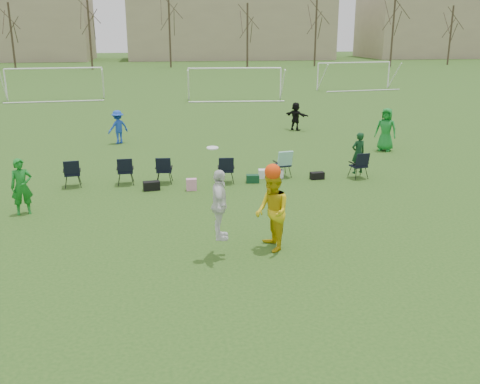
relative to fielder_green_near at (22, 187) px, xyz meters
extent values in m
plane|color=#264E18|center=(6.06, -5.38, -0.84)|extent=(260.00, 260.00, 0.00)
imported|color=#147520|center=(0.00, 0.00, 0.00)|extent=(0.70, 0.56, 1.67)
imported|color=#1840B8|center=(2.09, 10.15, -0.04)|extent=(1.18, 1.06, 1.59)
imported|color=#167E2A|center=(14.07, 6.70, 0.12)|extent=(1.12, 1.04, 1.92)
imported|color=black|center=(11.37, 12.37, -0.08)|extent=(1.28, 1.34, 1.52)
imported|color=white|center=(5.36, -3.98, 0.47)|extent=(0.52, 1.03, 1.68)
imported|color=gold|center=(6.67, -3.71, 0.14)|extent=(0.84, 1.03, 1.95)
sphere|color=#F9400D|center=(6.67, -3.71, 1.14)|extent=(0.39, 0.39, 0.39)
cylinder|color=white|center=(5.22, -3.96, 1.82)|extent=(0.27, 0.27, 0.05)
imported|color=#0E3619|center=(11.21, 2.51, 0.07)|extent=(0.63, 0.49, 1.52)
cube|color=black|center=(3.70, 1.93, -0.69)|extent=(0.59, 0.37, 0.30)
cube|color=pink|center=(5.04, 1.70, -0.64)|extent=(0.35, 0.23, 0.40)
cube|color=#0F3A21|center=(7.26, 2.35, -0.70)|extent=(0.48, 0.33, 0.28)
cube|color=white|center=(7.79, 2.88, -0.68)|extent=(0.45, 0.34, 0.32)
cylinder|color=white|center=(8.37, 2.82, -0.69)|extent=(0.26, 0.26, 0.30)
cube|color=black|center=(9.67, 2.45, -0.71)|extent=(0.52, 0.30, 0.26)
cube|color=black|center=(1.00, 2.79, -0.36)|extent=(0.67, 0.67, 0.96)
cube|color=black|center=(2.80, 2.85, -0.36)|extent=(0.62, 0.62, 0.96)
cube|color=black|center=(4.15, 2.77, -0.36)|extent=(0.65, 0.65, 0.96)
cube|color=black|center=(6.32, 2.48, -0.36)|extent=(0.65, 0.65, 0.96)
cube|color=black|center=(8.48, 2.97, -0.36)|extent=(0.71, 0.71, 0.96)
cube|color=black|center=(11.21, 2.41, -0.36)|extent=(0.70, 0.70, 0.96)
cylinder|color=white|center=(-7.57, 28.30, 0.36)|extent=(0.12, 0.12, 2.40)
cylinder|color=white|center=(-0.30, 28.94, 0.36)|extent=(0.12, 0.12, 2.40)
cylinder|color=white|center=(-3.94, 28.62, 1.56)|extent=(7.28, 0.76, 0.12)
cylinder|color=white|center=(6.42, 26.87, 0.36)|extent=(0.12, 0.12, 2.40)
cylinder|color=white|center=(13.70, 26.36, 0.36)|extent=(0.12, 0.12, 2.40)
cylinder|color=white|center=(10.06, 26.62, 1.56)|extent=(7.29, 0.63, 0.12)
cylinder|color=white|center=(18.45, 32.11, 0.36)|extent=(0.12, 0.12, 2.40)
cylinder|color=white|center=(25.68, 33.13, 0.36)|extent=(0.12, 0.12, 2.40)
cylinder|color=white|center=(22.06, 32.62, 1.56)|extent=(7.25, 1.13, 0.12)
cylinder|color=#382B21|center=(-15.94, 66.12, 3.66)|extent=(0.28, 0.28, 9.00)
cylinder|color=#382B21|center=(-4.94, 63.12, 4.26)|extent=(0.28, 0.28, 10.20)
cylinder|color=#382B21|center=(6.06, 66.12, 4.86)|extent=(0.28, 0.28, 11.40)
cylinder|color=#382B21|center=(17.06, 63.12, 3.66)|extent=(0.28, 0.28, 9.00)
cylinder|color=#382B21|center=(28.06, 66.12, 4.26)|extent=(0.28, 0.28, 10.20)
cylinder|color=#382B21|center=(39.06, 63.12, 4.86)|extent=(0.28, 0.28, 11.40)
cylinder|color=#382B21|center=(50.06, 66.12, 3.66)|extent=(0.28, 0.28, 9.00)
cube|color=tan|center=(18.06, 90.62, 4.66)|extent=(38.00, 16.00, 11.00)
cube|color=tan|center=(61.06, 90.62, 5.66)|extent=(30.00, 16.00, 13.00)
camera|label=1|loc=(4.07, -15.74, 4.35)|focal=40.00mm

